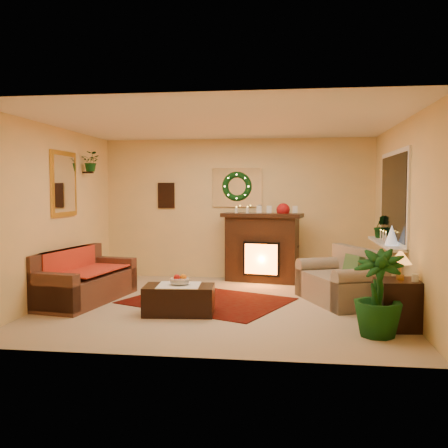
# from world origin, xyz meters

# --- Properties ---
(floor) EXTENTS (5.00, 5.00, 0.00)m
(floor) POSITION_xyz_m (0.00, 0.00, 0.00)
(floor) COLOR beige
(floor) RESTS_ON ground
(ceiling) EXTENTS (5.00, 5.00, 0.00)m
(ceiling) POSITION_xyz_m (0.00, 0.00, 2.60)
(ceiling) COLOR white
(ceiling) RESTS_ON ground
(wall_back) EXTENTS (5.00, 5.00, 0.00)m
(wall_back) POSITION_xyz_m (0.00, 2.25, 1.30)
(wall_back) COLOR #EFD88C
(wall_back) RESTS_ON ground
(wall_front) EXTENTS (5.00, 5.00, 0.00)m
(wall_front) POSITION_xyz_m (0.00, -2.25, 1.30)
(wall_front) COLOR #EFD88C
(wall_front) RESTS_ON ground
(wall_left) EXTENTS (4.50, 4.50, 0.00)m
(wall_left) POSITION_xyz_m (-2.50, 0.00, 1.30)
(wall_left) COLOR #EFD88C
(wall_left) RESTS_ON ground
(wall_right) EXTENTS (4.50, 4.50, 0.00)m
(wall_right) POSITION_xyz_m (2.50, 0.00, 1.30)
(wall_right) COLOR #EFD88C
(wall_right) RESTS_ON ground
(area_rug) EXTENTS (2.71, 2.43, 0.01)m
(area_rug) POSITION_xyz_m (-0.24, 0.24, 0.01)
(area_rug) COLOR #5F0C0A
(area_rug) RESTS_ON floor
(sofa) EXTENTS (1.08, 1.90, 0.77)m
(sofa) POSITION_xyz_m (-2.04, -0.00, 0.43)
(sofa) COLOR #3E2014
(sofa) RESTS_ON floor
(red_throw) EXTENTS (0.81, 1.31, 0.02)m
(red_throw) POSITION_xyz_m (-2.05, 0.11, 0.46)
(red_throw) COLOR red
(red_throw) RESTS_ON sofa
(fireplace) EXTENTS (1.33, 0.64, 1.17)m
(fireplace) POSITION_xyz_m (0.48, 1.93, 0.55)
(fireplace) COLOR black
(fireplace) RESTS_ON floor
(poinsettia) EXTENTS (0.24, 0.24, 0.24)m
(poinsettia) POSITION_xyz_m (0.86, 1.91, 1.30)
(poinsettia) COLOR #AF1213
(poinsettia) RESTS_ON fireplace
(mantel_candle_a) EXTENTS (0.06, 0.06, 0.17)m
(mantel_candle_a) POSITION_xyz_m (0.03, 1.89, 1.26)
(mantel_candle_a) COLOR silver
(mantel_candle_a) RESTS_ON fireplace
(mantel_candle_b) EXTENTS (0.06, 0.06, 0.18)m
(mantel_candle_b) POSITION_xyz_m (0.23, 1.89, 1.26)
(mantel_candle_b) COLOR silver
(mantel_candle_b) RESTS_ON fireplace
(mantel_mirror) EXTENTS (0.92, 0.02, 0.72)m
(mantel_mirror) POSITION_xyz_m (0.00, 2.23, 1.70)
(mantel_mirror) COLOR white
(mantel_mirror) RESTS_ON wall_back
(wreath) EXTENTS (0.55, 0.11, 0.55)m
(wreath) POSITION_xyz_m (0.00, 2.19, 1.72)
(wreath) COLOR #194719
(wreath) RESTS_ON wall_back
(wall_art) EXTENTS (0.32, 0.03, 0.48)m
(wall_art) POSITION_xyz_m (-1.35, 2.23, 1.55)
(wall_art) COLOR #381E11
(wall_art) RESTS_ON wall_back
(gold_mirror) EXTENTS (0.03, 0.84, 1.00)m
(gold_mirror) POSITION_xyz_m (-2.48, 0.30, 1.75)
(gold_mirror) COLOR gold
(gold_mirror) RESTS_ON wall_left
(hanging_plant) EXTENTS (0.33, 0.28, 0.36)m
(hanging_plant) POSITION_xyz_m (-2.34, 1.05, 1.97)
(hanging_plant) COLOR #194719
(hanging_plant) RESTS_ON wall_left
(loveseat) EXTENTS (1.29, 1.59, 0.80)m
(loveseat) POSITION_xyz_m (1.71, 0.40, 0.42)
(loveseat) COLOR #8F7459
(loveseat) RESTS_ON floor
(window_frame) EXTENTS (0.03, 1.86, 1.36)m
(window_frame) POSITION_xyz_m (2.48, 0.55, 1.55)
(window_frame) COLOR white
(window_frame) RESTS_ON wall_right
(window_glass) EXTENTS (0.02, 1.70, 1.22)m
(window_glass) POSITION_xyz_m (2.47, 0.55, 1.55)
(window_glass) COLOR black
(window_glass) RESTS_ON wall_right
(window_sill) EXTENTS (0.22, 1.86, 0.04)m
(window_sill) POSITION_xyz_m (2.38, 0.55, 0.87)
(window_sill) COLOR white
(window_sill) RESTS_ON wall_right
(mini_tree) EXTENTS (0.18, 0.18, 0.28)m
(mini_tree) POSITION_xyz_m (2.38, 0.10, 1.04)
(mini_tree) COLOR silver
(mini_tree) RESTS_ON window_sill
(sill_plant) EXTENTS (0.26, 0.21, 0.48)m
(sill_plant) POSITION_xyz_m (2.42, 1.21, 1.08)
(sill_plant) COLOR #133718
(sill_plant) RESTS_ON window_sill
(side_table_round) EXTENTS (0.53, 0.53, 0.67)m
(side_table_round) POSITION_xyz_m (0.89, 1.98, 0.32)
(side_table_round) COLOR #422B16
(side_table_round) RESTS_ON floor
(lamp_cream) EXTENTS (0.28, 0.28, 0.43)m
(lamp_cream) POSITION_xyz_m (0.86, 1.99, 0.88)
(lamp_cream) COLOR #FFE689
(lamp_cream) RESTS_ON side_table_round
(end_table_square) EXTENTS (0.53, 0.53, 0.59)m
(end_table_square) POSITION_xyz_m (2.26, -0.93, 0.27)
(end_table_square) COLOR #40170D
(end_table_square) RESTS_ON floor
(lamp_tiffany) EXTENTS (0.26, 0.26, 0.38)m
(lamp_tiffany) POSITION_xyz_m (2.28, -0.92, 0.74)
(lamp_tiffany) COLOR gold
(lamp_tiffany) RESTS_ON end_table_square
(coffee_table) EXTENTS (0.96, 0.58, 0.39)m
(coffee_table) POSITION_xyz_m (-0.48, -0.58, 0.21)
(coffee_table) COLOR #3C240E
(coffee_table) RESTS_ON floor
(fruit_bowl) EXTENTS (0.26, 0.26, 0.06)m
(fruit_bowl) POSITION_xyz_m (-0.47, -0.56, 0.45)
(fruit_bowl) COLOR silver
(fruit_bowl) RESTS_ON coffee_table
(floor_palm) EXTENTS (2.11, 2.11, 2.96)m
(floor_palm) POSITION_xyz_m (1.97, -1.26, 0.45)
(floor_palm) COLOR #1D3E19
(floor_palm) RESTS_ON floor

